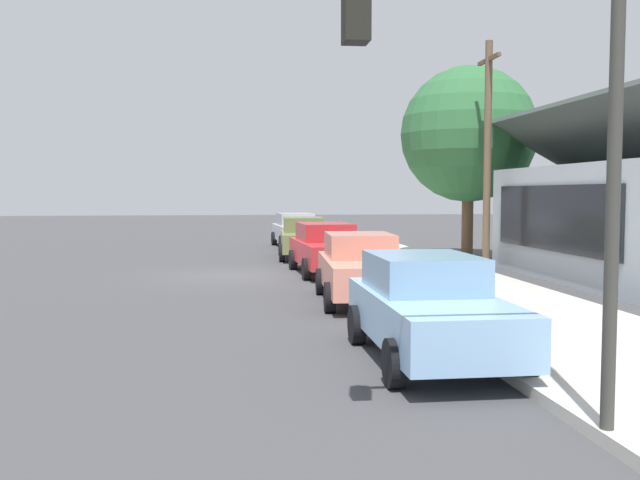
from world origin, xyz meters
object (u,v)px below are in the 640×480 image
object	(u,v)px
car_cherry	(327,248)
shade_tree	(469,135)
car_olive	(304,237)
car_coral	(361,267)
car_skyblue	(428,307)
car_silver	(296,230)
fire_hydrant_red	(395,269)
traffic_light_main	(513,96)
utility_pole_wooden	(487,151)

from	to	relation	value
car_cherry	shade_tree	world-z (taller)	shade_tree
car_olive	car_coral	bearing A→B (deg)	4.34
car_skyblue	car_silver	bearing A→B (deg)	179.68
shade_tree	fire_hydrant_red	world-z (taller)	shade_tree
car_cherry	traffic_light_main	xyz separation A→B (m)	(15.28, -0.29, 2.68)
car_olive	traffic_light_main	world-z (taller)	traffic_light_main
car_skyblue	car_cherry	bearing A→B (deg)	179.71
car_cherry	car_coral	distance (m)	5.79
fire_hydrant_red	shade_tree	bearing A→B (deg)	148.52
car_olive	fire_hydrant_red	size ratio (longest dim) A/B	6.52
car_cherry	traffic_light_main	size ratio (longest dim) A/B	0.91
fire_hydrant_red	car_cherry	bearing A→B (deg)	-158.42
car_cherry	traffic_light_main	world-z (taller)	traffic_light_main
shade_tree	traffic_light_main	bearing A→B (deg)	-18.04
traffic_light_main	car_skyblue	bearing A→B (deg)	175.90
car_olive	utility_pole_wooden	world-z (taller)	utility_pole_wooden
car_silver	fire_hydrant_red	bearing A→B (deg)	2.01
utility_pole_wooden	fire_hydrant_red	xyz separation A→B (m)	(3.83, -4.00, -3.43)
car_skyblue	utility_pole_wooden	size ratio (longest dim) A/B	0.59
car_silver	car_olive	size ratio (longest dim) A/B	1.06
car_coral	car_skyblue	world-z (taller)	same
car_silver	car_olive	distance (m)	5.60
car_cherry	utility_pole_wooden	bearing A→B (deg)	91.04
fire_hydrant_red	car_olive	bearing A→B (deg)	-170.02
car_cherry	utility_pole_wooden	distance (m)	6.22
car_silver	car_coral	world-z (taller)	same
car_skyblue	fire_hydrant_red	bearing A→B (deg)	170.04
traffic_light_main	utility_pole_wooden	xyz separation A→B (m)	(-15.64, 5.66, 0.44)
shade_tree	traffic_light_main	distance (m)	20.50
shade_tree	car_cherry	bearing A→B (deg)	-55.40
car_coral	fire_hydrant_red	distance (m)	2.71
shade_tree	fire_hydrant_red	bearing A→B (deg)	-31.48
car_silver	car_olive	bearing A→B (deg)	-5.55
car_cherry	fire_hydrant_red	size ratio (longest dim) A/B	6.70
car_olive	car_skyblue	bearing A→B (deg)	3.88
utility_pole_wooden	fire_hydrant_red	distance (m)	6.51
traffic_light_main	utility_pole_wooden	distance (m)	16.64
car_cherry	car_silver	bearing A→B (deg)	177.00
car_coral	traffic_light_main	distance (m)	9.86
car_cherry	car_skyblue	xyz separation A→B (m)	(11.54, -0.02, -0.00)
car_coral	utility_pole_wooden	xyz separation A→B (m)	(-6.15, 5.36, 3.12)
car_skyblue	traffic_light_main	bearing A→B (deg)	-4.29
car_silver	car_coral	xyz separation A→B (m)	(16.79, -0.02, -0.00)
utility_pole_wooden	fire_hydrant_red	bearing A→B (deg)	-46.26
utility_pole_wooden	car_olive	bearing A→B (deg)	-132.19
shade_tree	car_silver	bearing A→B (deg)	-138.65
car_cherry	car_coral	bearing A→B (deg)	-2.71
car_coral	utility_pole_wooden	world-z (taller)	utility_pole_wooden
car_coral	shade_tree	size ratio (longest dim) A/B	0.60
car_olive	utility_pole_wooden	xyz separation A→B (m)	(5.04, 5.56, 3.11)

